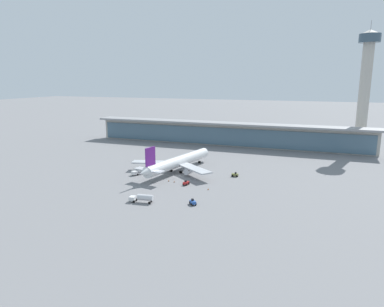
{
  "coord_description": "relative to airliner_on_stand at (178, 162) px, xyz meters",
  "views": [
    {
      "loc": [
        58.58,
        -138.15,
        42.32
      ],
      "look_at": [
        0.0,
        17.47,
        6.89
      ],
      "focal_mm": 32.51,
      "sensor_mm": 36.0,
      "label": 1
    }
  ],
  "objects": [
    {
      "name": "terminal_building",
      "position": [
        3.25,
        73.37,
        3.15
      ],
      "size": [
        183.6,
        12.8,
        15.2
      ],
      "color": "#B2ADA3",
      "rests_on": "ground"
    },
    {
      "name": "service_truck_mid_apron_blue",
      "position": [
        22.02,
        -38.5,
        -3.84
      ],
      "size": [
        3.18,
        3.27,
        2.05
      ],
      "color": "#234C9E",
      "rests_on": "ground"
    },
    {
      "name": "airliner_on_stand",
      "position": [
        0.0,
        0.0,
        0.0
      ],
      "size": [
        42.45,
        55.93,
        14.98
      ],
      "color": "white",
      "rests_on": "ground"
    },
    {
      "name": "safety_cone_bravo",
      "position": [
        5.32,
        -16.23,
        -4.4
      ],
      "size": [
        0.62,
        0.62,
        0.7
      ],
      "color": "orange",
      "rests_on": "ground"
    },
    {
      "name": "safety_cone_charlie",
      "position": [
        2.61,
        -15.81,
        -4.4
      ],
      "size": [
        0.62,
        0.62,
        0.7
      ],
      "color": "orange",
      "rests_on": "ground"
    },
    {
      "name": "control_tower",
      "position": [
        84.28,
        89.91,
        36.58
      ],
      "size": [
        12.0,
        12.0,
        75.87
      ],
      "color": "#B2ADA3",
      "rests_on": "ground"
    },
    {
      "name": "safety_cone_alpha",
      "position": [
        21.9,
        -20.93,
        -4.4
      ],
      "size": [
        0.62,
        0.62,
        0.7
      ],
      "color": "orange",
      "rests_on": "ground"
    },
    {
      "name": "ground_plane",
      "position": [
        3.25,
        -6.91,
        -4.72
      ],
      "size": [
        1200.0,
        1200.0,
        0.0
      ],
      "primitive_type": "plane",
      "color": "slate"
    },
    {
      "name": "service_truck_on_taxiway_white",
      "position": [
        4.67,
        -42.7,
        -3.01
      ],
      "size": [
        8.83,
        3.57,
        2.95
      ],
      "color": "silver",
      "rests_on": "ground"
    },
    {
      "name": "service_truck_near_nose_red",
      "position": [
        11.39,
        -18.01,
        -3.84
      ],
      "size": [
        2.27,
        3.16,
        2.05
      ],
      "color": "#B21E1E",
      "rests_on": "ground"
    },
    {
      "name": "service_truck_by_tail_olive",
      "position": [
        27.2,
        1.34,
        -3.84
      ],
      "size": [
        2.87,
        1.73,
        2.05
      ],
      "color": "olive",
      "rests_on": "ground"
    },
    {
      "name": "service_truck_under_wing_white",
      "position": [
        -14.1,
        -9.42,
        -3.01
      ],
      "size": [
        5.88,
        8.69,
        2.95
      ],
      "color": "silver",
      "rests_on": "ground"
    }
  ]
}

